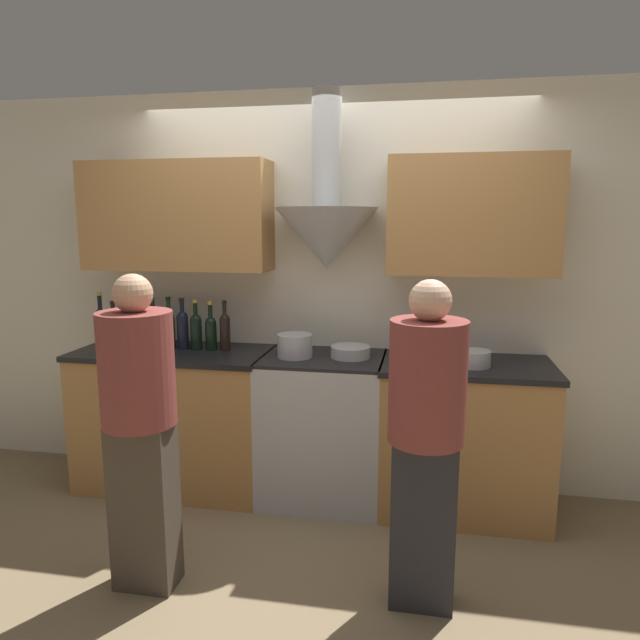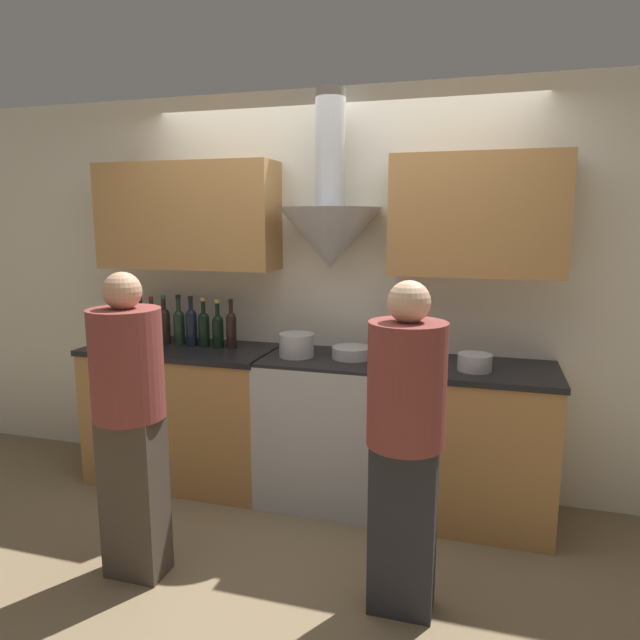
{
  "view_description": "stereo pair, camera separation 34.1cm",
  "coord_description": "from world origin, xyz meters",
  "px_view_note": "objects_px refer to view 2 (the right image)",
  "views": [
    {
      "loc": [
        0.62,
        -3.11,
        1.78
      ],
      "look_at": [
        0.0,
        0.2,
        1.18
      ],
      "focal_mm": 32.0,
      "sensor_mm": 36.0,
      "label": 1
    },
    {
      "loc": [
        0.95,
        -3.03,
        1.78
      ],
      "look_at": [
        0.0,
        0.2,
        1.18
      ],
      "focal_mm": 32.0,
      "sensor_mm": 36.0,
      "label": 2
    }
  ],
  "objects_px": {
    "wine_bottle_9": "(231,328)",
    "orange_fruit": "(423,363)",
    "wine_bottle_1": "(128,324)",
    "stove_range": "(324,427)",
    "person_foreground_left": "(130,415)",
    "person_foreground_right": "(405,437)",
    "stock_pot": "(297,345)",
    "mixing_bowl": "(352,352)",
    "saucepan": "(475,362)",
    "wine_bottle_4": "(164,324)",
    "wine_bottle_8": "(218,329)",
    "wine_bottle_5": "(179,325)",
    "wine_bottle_3": "(152,324)",
    "wine_bottle_0": "(117,320)",
    "wine_bottle_2": "(141,323)",
    "wine_bottle_6": "(191,325)",
    "wine_bottle_7": "(204,327)"
  },
  "relations": [
    {
      "from": "wine_bottle_1",
      "to": "mixing_bowl",
      "type": "xyz_separation_m",
      "value": [
        1.61,
        -0.03,
        -0.09
      ]
    },
    {
      "from": "wine_bottle_0",
      "to": "wine_bottle_2",
      "type": "xyz_separation_m",
      "value": [
        0.2,
        0.0,
        -0.01
      ]
    },
    {
      "from": "wine_bottle_4",
      "to": "mixing_bowl",
      "type": "relative_size",
      "value": 1.36
    },
    {
      "from": "wine_bottle_8",
      "to": "person_foreground_right",
      "type": "bearing_deg",
      "value": -35.59
    },
    {
      "from": "wine_bottle_0",
      "to": "saucepan",
      "type": "xyz_separation_m",
      "value": [
        2.45,
        -0.14,
        -0.1
      ]
    },
    {
      "from": "wine_bottle_5",
      "to": "person_foreground_right",
      "type": "height_order",
      "value": "person_foreground_right"
    },
    {
      "from": "wine_bottle_9",
      "to": "wine_bottle_3",
      "type": "bearing_deg",
      "value": -178.19
    },
    {
      "from": "wine_bottle_5",
      "to": "stock_pot",
      "type": "distance_m",
      "value": 0.89
    },
    {
      "from": "wine_bottle_1",
      "to": "stock_pot",
      "type": "distance_m",
      "value": 1.27
    },
    {
      "from": "wine_bottle_5",
      "to": "wine_bottle_8",
      "type": "xyz_separation_m",
      "value": [
        0.3,
        -0.01,
        -0.01
      ]
    },
    {
      "from": "wine_bottle_8",
      "to": "saucepan",
      "type": "relative_size",
      "value": 1.68
    },
    {
      "from": "mixing_bowl",
      "to": "wine_bottle_2",
      "type": "bearing_deg",
      "value": 177.96
    },
    {
      "from": "person_foreground_left",
      "to": "wine_bottle_5",
      "type": "bearing_deg",
      "value": 108.12
    },
    {
      "from": "wine_bottle_1",
      "to": "orange_fruit",
      "type": "xyz_separation_m",
      "value": [
        2.06,
        -0.16,
        -0.09
      ]
    },
    {
      "from": "stock_pot",
      "to": "saucepan",
      "type": "xyz_separation_m",
      "value": [
        1.08,
        -0.04,
        -0.02
      ]
    },
    {
      "from": "wine_bottle_1",
      "to": "wine_bottle_2",
      "type": "xyz_separation_m",
      "value": [
        0.09,
        0.02,
        0.01
      ]
    },
    {
      "from": "person_foreground_left",
      "to": "person_foreground_right",
      "type": "height_order",
      "value": "person_foreground_left"
    },
    {
      "from": "wine_bottle_1",
      "to": "wine_bottle_8",
      "type": "height_order",
      "value": "wine_bottle_8"
    },
    {
      "from": "wine_bottle_6",
      "to": "stove_range",
      "type": "bearing_deg",
      "value": -3.03
    },
    {
      "from": "stove_range",
      "to": "wine_bottle_2",
      "type": "distance_m",
      "value": 1.48
    },
    {
      "from": "wine_bottle_2",
      "to": "wine_bottle_3",
      "type": "relative_size",
      "value": 1.04
    },
    {
      "from": "stock_pot",
      "to": "orange_fruit",
      "type": "bearing_deg",
      "value": -5.67
    },
    {
      "from": "mixing_bowl",
      "to": "wine_bottle_7",
      "type": "bearing_deg",
      "value": 178.03
    },
    {
      "from": "wine_bottle_8",
      "to": "wine_bottle_9",
      "type": "height_order",
      "value": "wine_bottle_9"
    },
    {
      "from": "wine_bottle_1",
      "to": "wine_bottle_3",
      "type": "relative_size",
      "value": 0.95
    },
    {
      "from": "wine_bottle_9",
      "to": "orange_fruit",
      "type": "xyz_separation_m",
      "value": [
        1.28,
        -0.18,
        -0.1
      ]
    },
    {
      "from": "wine_bottle_0",
      "to": "wine_bottle_6",
      "type": "distance_m",
      "value": 0.6
    },
    {
      "from": "wine_bottle_6",
      "to": "person_foreground_left",
      "type": "distance_m",
      "value": 1.15
    },
    {
      "from": "wine_bottle_3",
      "to": "wine_bottle_1",
      "type": "bearing_deg",
      "value": -179.54
    },
    {
      "from": "wine_bottle_3",
      "to": "person_foreground_left",
      "type": "bearing_deg",
      "value": -62.82
    },
    {
      "from": "wine_bottle_0",
      "to": "person_foreground_left",
      "type": "relative_size",
      "value": 0.24
    },
    {
      "from": "stove_range",
      "to": "saucepan",
      "type": "relative_size",
      "value": 4.86
    },
    {
      "from": "stock_pot",
      "to": "person_foreground_right",
      "type": "xyz_separation_m",
      "value": [
        0.81,
        -0.9,
        -0.17
      ]
    },
    {
      "from": "wine_bottle_4",
      "to": "person_foreground_left",
      "type": "relative_size",
      "value": 0.22
    },
    {
      "from": "stove_range",
      "to": "mixing_bowl",
      "type": "relative_size",
      "value": 3.8
    },
    {
      "from": "wine_bottle_1",
      "to": "stove_range",
      "type": "bearing_deg",
      "value": -1.72
    },
    {
      "from": "orange_fruit",
      "to": "wine_bottle_1",
      "type": "bearing_deg",
      "value": 175.53
    },
    {
      "from": "wine_bottle_2",
      "to": "wine_bottle_4",
      "type": "distance_m",
      "value": 0.19
    },
    {
      "from": "wine_bottle_0",
      "to": "wine_bottle_3",
      "type": "bearing_deg",
      "value": -3.73
    },
    {
      "from": "wine_bottle_5",
      "to": "stock_pot",
      "type": "bearing_deg",
      "value": -6.78
    },
    {
      "from": "wine_bottle_0",
      "to": "wine_bottle_1",
      "type": "height_order",
      "value": "wine_bottle_0"
    },
    {
      "from": "stove_range",
      "to": "wine_bottle_6",
      "type": "xyz_separation_m",
      "value": [
        -0.95,
        0.05,
        0.6
      ]
    },
    {
      "from": "wine_bottle_9",
      "to": "person_foreground_left",
      "type": "height_order",
      "value": "person_foreground_left"
    },
    {
      "from": "wine_bottle_4",
      "to": "stock_pot",
      "type": "xyz_separation_m",
      "value": [
        0.99,
        -0.1,
        -0.07
      ]
    },
    {
      "from": "wine_bottle_3",
      "to": "mixing_bowl",
      "type": "height_order",
      "value": "wine_bottle_3"
    },
    {
      "from": "wine_bottle_4",
      "to": "mixing_bowl",
      "type": "distance_m",
      "value": 1.34
    },
    {
      "from": "wine_bottle_6",
      "to": "wine_bottle_9",
      "type": "bearing_deg",
      "value": 2.57
    },
    {
      "from": "mixing_bowl",
      "to": "saucepan",
      "type": "relative_size",
      "value": 1.28
    },
    {
      "from": "wine_bottle_4",
      "to": "person_foreground_right",
      "type": "distance_m",
      "value": 2.07
    },
    {
      "from": "saucepan",
      "to": "wine_bottle_4",
      "type": "bearing_deg",
      "value": 176.36
    }
  ]
}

